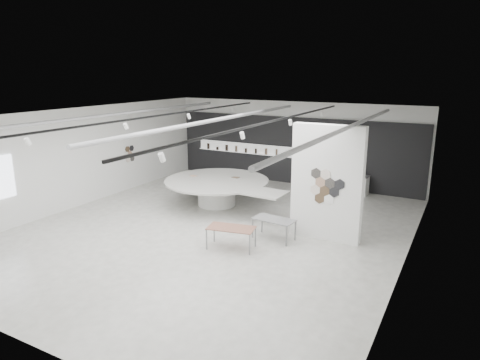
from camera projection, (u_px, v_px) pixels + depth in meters
The scene contains 7 objects.
room at pixel (210, 168), 13.84m from camera, with size 12.02×14.02×3.82m.
back_wall_display at pixel (290, 151), 19.87m from camera, with size 11.80×0.27×3.10m.
partition_column at pixel (327, 183), 13.10m from camera, with size 2.20×0.38×3.60m.
display_island at pixel (218, 189), 16.68m from camera, with size 5.30×4.28×1.04m.
sample_table_wood at pixel (231, 229), 12.63m from camera, with size 1.50×0.95×0.65m.
sample_table_stone at pixel (274, 221), 13.32m from camera, with size 1.35×0.78×0.66m.
kitchen_counter at pixel (351, 184), 18.41m from camera, with size 1.50×0.68×1.15m.
Camera 1 is at (7.20, -11.41, 5.14)m, focal length 32.00 mm.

